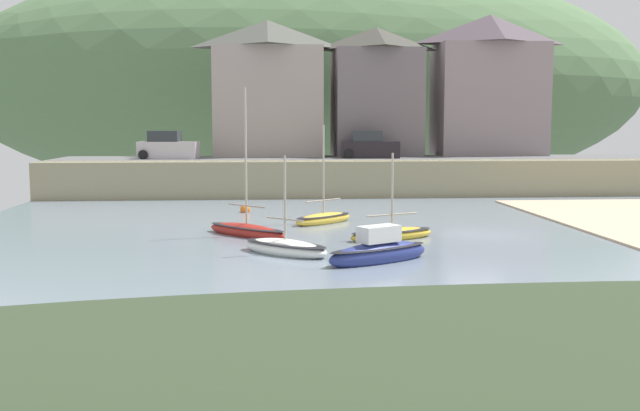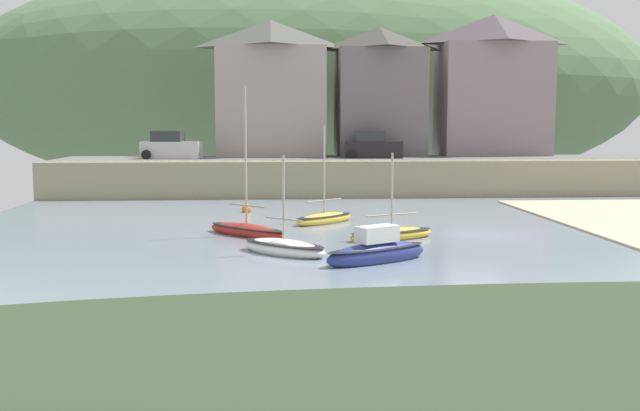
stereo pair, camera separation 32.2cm
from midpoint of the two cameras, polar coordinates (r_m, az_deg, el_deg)
The scene contains 14 objects.
ground at distance 24.41m, azimuth 22.08°, elevation -5.12°, with size 48.00×41.00×0.61m.
quay_seawall at distance 49.52m, azimuth 6.84°, elevation 2.34°, with size 48.00×9.40×2.40m.
hillside_backdrop at distance 86.50m, azimuth -0.53°, elevation 9.51°, with size 80.00×44.00×27.13m.
waterfront_building_left at distance 56.29m, azimuth -3.70°, elevation 9.20°, with size 8.37×6.25×10.23m.
waterfront_building_centre at distance 56.93m, azimuth 4.82°, elevation 8.93°, with size 6.83×6.17×9.78m.
waterfront_building_right at distance 58.96m, azimuth 13.51°, elevation 9.22°, with size 8.55×5.22×10.82m.
dinghy_open_wooden at distance 30.90m, azimuth 5.92°, elevation -2.24°, with size 4.16×2.75×3.78m.
sailboat_blue_trim at distance 25.74m, azimuth 4.83°, elevation -3.63°, with size 4.21×3.04×1.50m.
sailboat_far_left at distance 35.64m, azimuth 0.59°, elevation -1.01°, with size 3.46×3.24×4.94m.
motorboat_with_cabin at distance 31.79m, azimuth -5.48°, elevation -1.91°, with size 3.92×3.98×6.54m.
fishing_boat_green at distance 27.31m, azimuth -2.51°, elevation -3.31°, with size 3.75×3.58×3.84m.
parked_car_near_slipway at distance 52.20m, azimuth -11.42°, elevation 4.50°, with size 4.27×2.16×1.95m.
parked_car_by_wall at distance 52.29m, azimuth 4.31°, elevation 4.61°, with size 4.24×2.07×1.95m.
mooring_buoy at distance 40.26m, azimuth -5.54°, elevation -0.29°, with size 0.54×0.54×0.54m.
Camera 2 is at (-9.08, -31.04, 4.86)m, focal length 40.89 mm.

